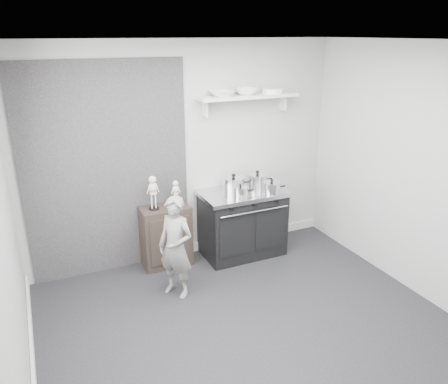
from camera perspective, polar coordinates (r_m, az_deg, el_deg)
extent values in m
plane|color=black|center=(4.52, 3.62, -17.50)|extent=(4.00, 4.00, 0.00)
cube|color=#A6A6A4|center=(5.42, -5.10, 4.98)|extent=(4.00, 0.02, 2.70)
cube|color=#A6A6A4|center=(2.61, 23.97, -14.58)|extent=(4.00, 0.02, 2.70)
cube|color=#A6A6A4|center=(3.45, -26.81, -6.35)|extent=(0.02, 3.60, 2.70)
cube|color=#A6A6A4|center=(5.08, 24.31, 2.20)|extent=(0.02, 3.60, 2.70)
cube|color=silver|center=(3.58, 4.62, 19.12)|extent=(4.00, 3.60, 0.02)
cube|color=black|center=(5.21, -14.90, 2.59)|extent=(1.90, 0.02, 2.50)
cube|color=silver|center=(6.24, 4.03, -5.55)|extent=(2.00, 0.03, 0.12)
cube|color=silver|center=(5.48, 3.22, 12.36)|extent=(1.30, 0.26, 0.04)
cube|color=silver|center=(5.33, -2.49, 10.85)|extent=(0.03, 0.12, 0.20)
cube|color=silver|center=(5.83, 7.75, 11.49)|extent=(0.03, 0.12, 0.20)
cube|color=black|center=(5.70, 2.39, -4.23)|extent=(1.02, 0.61, 0.82)
cube|color=silver|center=(5.53, 2.46, -0.12)|extent=(1.09, 0.66, 0.05)
cube|color=black|center=(5.34, 1.53, -5.72)|extent=(0.43, 0.02, 0.53)
cube|color=black|center=(5.56, 6.10, -4.77)|extent=(0.43, 0.02, 0.53)
cylinder|color=silver|center=(5.30, 4.10, -2.57)|extent=(0.92, 0.02, 0.02)
cylinder|color=black|center=(5.15, 1.03, -2.23)|extent=(0.04, 0.03, 0.04)
cylinder|color=black|center=(5.29, 4.04, -1.69)|extent=(0.04, 0.03, 0.04)
cylinder|color=black|center=(5.43, 6.89, -1.18)|extent=(0.04, 0.03, 0.04)
cube|color=black|center=(5.48, -7.58, -5.71)|extent=(0.59, 0.35, 0.77)
imported|color=slate|center=(4.77, -6.32, -7.19)|extent=(0.47, 0.50, 1.15)
cylinder|color=white|center=(5.55, 1.25, 1.05)|extent=(0.28, 0.28, 0.15)
cylinder|color=white|center=(5.52, 1.25, 1.86)|extent=(0.29, 0.29, 0.02)
sphere|color=black|center=(5.51, 1.25, 2.18)|extent=(0.05, 0.05, 0.05)
cylinder|color=black|center=(5.62, 2.89, 1.30)|extent=(0.10, 0.02, 0.02)
cylinder|color=white|center=(5.68, 4.37, 1.48)|extent=(0.26, 0.26, 0.16)
cylinder|color=white|center=(5.65, 4.39, 2.30)|extent=(0.27, 0.27, 0.02)
sphere|color=black|center=(5.64, 4.40, 2.60)|extent=(0.05, 0.05, 0.05)
cylinder|color=black|center=(5.76, 5.84, 1.71)|extent=(0.10, 0.02, 0.02)
cylinder|color=white|center=(5.47, 6.22, 0.52)|extent=(0.22, 0.22, 0.13)
cylinder|color=white|center=(5.45, 6.24, 1.22)|extent=(0.22, 0.22, 0.02)
sphere|color=black|center=(5.44, 6.25, 1.49)|extent=(0.04, 0.04, 0.04)
cylinder|color=black|center=(5.54, 7.54, 0.73)|extent=(0.10, 0.02, 0.02)
cylinder|color=white|center=(5.35, 2.15, 0.03)|extent=(0.18, 0.18, 0.10)
cylinder|color=white|center=(5.33, 2.15, 0.62)|extent=(0.19, 0.19, 0.01)
sphere|color=black|center=(5.32, 2.16, 0.87)|extent=(0.03, 0.03, 0.03)
cylinder|color=black|center=(5.41, 3.40, 0.23)|extent=(0.10, 0.02, 0.02)
imported|color=white|center=(5.32, -0.28, 12.76)|extent=(0.29, 0.29, 0.07)
imported|color=white|center=(5.46, 2.95, 12.98)|extent=(0.27, 0.27, 0.08)
cylinder|color=white|center=(5.64, 6.33, 13.00)|extent=(0.27, 0.27, 0.06)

